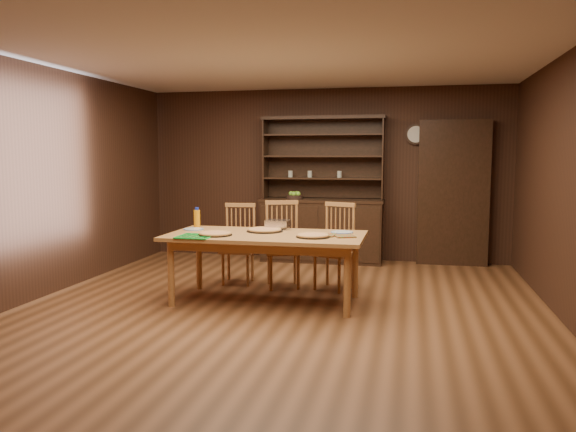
% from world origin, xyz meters
% --- Properties ---
extents(floor, '(6.00, 6.00, 0.00)m').
position_xyz_m(floor, '(0.00, 0.00, 0.00)').
color(floor, brown).
rests_on(floor, ground).
extents(room_shell, '(6.00, 6.00, 6.00)m').
position_xyz_m(room_shell, '(0.00, 0.00, 1.58)').
color(room_shell, silver).
rests_on(room_shell, floor).
extents(china_hutch, '(1.84, 0.52, 2.17)m').
position_xyz_m(china_hutch, '(-0.00, 2.75, 0.60)').
color(china_hutch, '#321A10').
rests_on(china_hutch, floor).
extents(doorway, '(1.00, 0.18, 2.10)m').
position_xyz_m(doorway, '(1.90, 2.90, 1.05)').
color(doorway, '#321A10').
rests_on(doorway, floor).
extents(wall_clock, '(0.30, 0.05, 0.30)m').
position_xyz_m(wall_clock, '(1.35, 2.96, 1.90)').
color(wall_clock, '#321A10').
rests_on(wall_clock, room_shell).
extents(dining_table, '(2.12, 1.06, 0.75)m').
position_xyz_m(dining_table, '(-0.22, 0.27, 0.68)').
color(dining_table, '#B1743D').
rests_on(dining_table, floor).
extents(chair_left, '(0.44, 0.42, 0.99)m').
position_xyz_m(chair_left, '(-0.80, 1.13, 0.53)').
color(chair_left, '#B36B3D').
rests_on(chair_left, floor).
extents(chair_center, '(0.54, 0.52, 1.04)m').
position_xyz_m(chair_center, '(-0.22, 1.06, 0.55)').
color(chair_center, '#B36B3D').
rests_on(chair_center, floor).
extents(chair_right, '(0.54, 0.52, 1.03)m').
position_xyz_m(chair_right, '(0.44, 1.07, 0.55)').
color(chair_right, '#B36B3D').
rests_on(chair_right, floor).
extents(pizza_left, '(0.36, 0.36, 0.04)m').
position_xyz_m(pizza_left, '(-0.72, 0.05, 0.77)').
color(pizza_left, black).
rests_on(pizza_left, dining_table).
extents(pizza_right, '(0.35, 0.35, 0.04)m').
position_xyz_m(pizza_right, '(0.32, 0.14, 0.77)').
color(pizza_right, black).
rests_on(pizza_right, dining_table).
extents(pizza_center, '(0.41, 0.41, 0.04)m').
position_xyz_m(pizza_center, '(-0.28, 0.46, 0.77)').
color(pizza_center, black).
rests_on(pizza_center, dining_table).
extents(cooling_rack, '(0.40, 0.40, 0.02)m').
position_xyz_m(cooling_rack, '(-0.89, -0.09, 0.76)').
color(cooling_rack, green).
rests_on(cooling_rack, dining_table).
extents(plate_left, '(0.23, 0.23, 0.02)m').
position_xyz_m(plate_left, '(-1.11, 0.41, 0.76)').
color(plate_left, silver).
rests_on(plate_left, dining_table).
extents(plate_right, '(0.25, 0.25, 0.02)m').
position_xyz_m(plate_right, '(0.57, 0.52, 0.76)').
color(plate_right, silver).
rests_on(plate_right, dining_table).
extents(foil_dish, '(0.28, 0.21, 0.11)m').
position_xyz_m(foil_dish, '(-0.19, 0.69, 0.80)').
color(foil_dish, white).
rests_on(foil_dish, dining_table).
extents(juice_bottle, '(0.08, 0.08, 0.24)m').
position_xyz_m(juice_bottle, '(-1.16, 0.65, 0.86)').
color(juice_bottle, orange).
rests_on(juice_bottle, dining_table).
extents(pot_holder_a, '(0.26, 0.26, 0.02)m').
position_xyz_m(pot_holder_a, '(0.64, 0.24, 0.76)').
color(pot_holder_a, '#A71317').
rests_on(pot_holder_a, dining_table).
extents(pot_holder_b, '(0.23, 0.23, 0.02)m').
position_xyz_m(pot_holder_b, '(0.42, 0.27, 0.76)').
color(pot_holder_b, '#A71317').
rests_on(pot_holder_b, dining_table).
extents(fruit_bowl, '(0.26, 0.26, 0.12)m').
position_xyz_m(fruit_bowl, '(-0.41, 2.69, 0.99)').
color(fruit_bowl, black).
rests_on(fruit_bowl, china_hutch).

